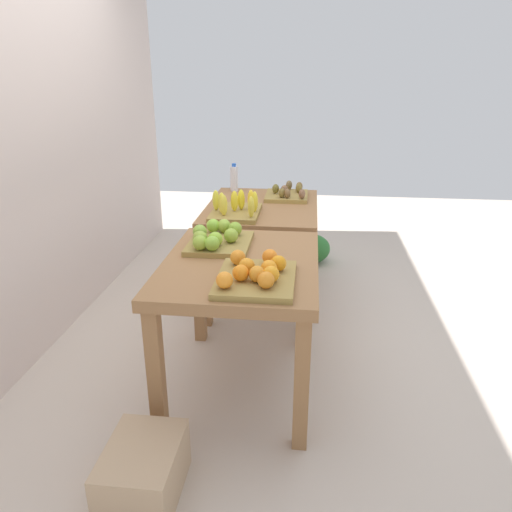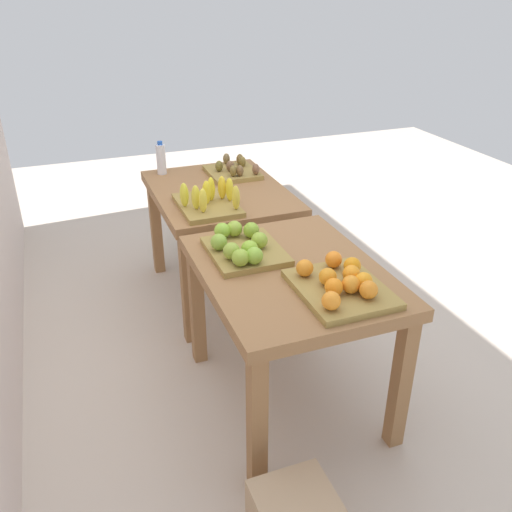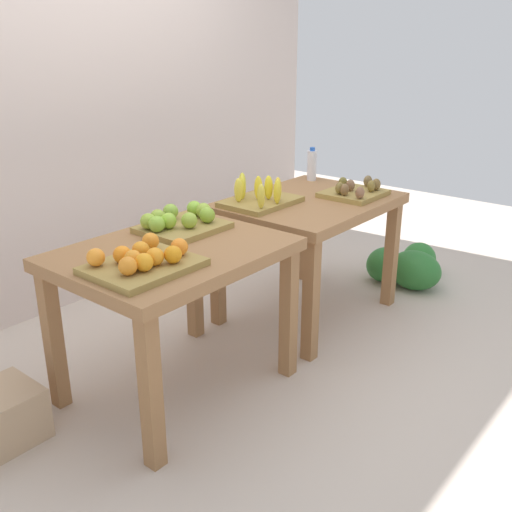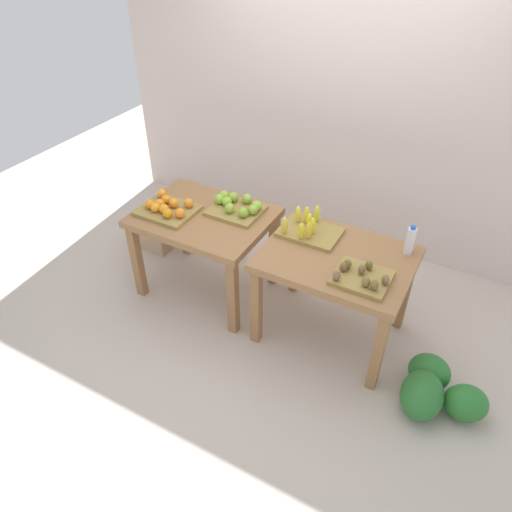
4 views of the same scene
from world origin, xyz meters
name	(u,v)px [view 4 (image 4 of 4)]	position (x,y,z in m)	size (l,w,h in m)	color
ground_plane	(265,308)	(0.00, 0.00, 0.00)	(8.00, 8.00, 0.00)	#C2B2A3
back_wall	(342,81)	(0.00, 1.35, 1.50)	(4.40, 0.12, 3.00)	beige
display_table_left	(204,226)	(-0.56, 0.00, 0.64)	(1.04, 0.80, 0.76)	#95673F
display_table_right	(336,268)	(0.56, 0.00, 0.64)	(1.04, 0.80, 0.76)	#95673F
orange_bin	(167,208)	(-0.83, -0.11, 0.80)	(0.44, 0.36, 0.11)	olive
apple_bin	(237,207)	(-0.35, 0.16, 0.80)	(0.41, 0.35, 0.11)	olive
banana_crate	(308,229)	(0.27, 0.15, 0.80)	(0.44, 0.33, 0.17)	olive
kiwi_bin	(361,276)	(0.79, -0.17, 0.79)	(0.37, 0.32, 0.10)	olive
water_bottle	(410,240)	(0.98, 0.27, 0.86)	(0.06, 0.06, 0.22)	silver
watermelon_pile	(436,390)	(1.43, -0.28, 0.13)	(0.60, 0.56, 0.28)	#28702B
cardboard_produce_box	(155,233)	(-1.38, 0.30, 0.12)	(0.40, 0.30, 0.24)	tan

